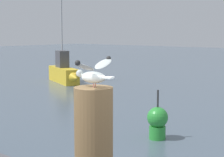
{
  "coord_description": "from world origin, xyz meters",
  "views": [
    {
      "loc": [
        1.92,
        -2.64,
        2.86
      ],
      "look_at": [
        -0.17,
        -0.08,
        2.44
      ],
      "focal_mm": 59.48,
      "sensor_mm": 36.0,
      "label": 1
    }
  ],
  "objects_px": {
    "seagull": "(93,73)",
    "channel_buoy": "(157,122)",
    "mooring_post": "(94,148)",
    "boat_yellow": "(64,72)"
  },
  "relations": [
    {
      "from": "mooring_post",
      "to": "seagull",
      "type": "relative_size",
      "value": 1.88
    },
    {
      "from": "boat_yellow",
      "to": "seagull",
      "type": "bearing_deg",
      "value": -42.65
    },
    {
      "from": "mooring_post",
      "to": "channel_buoy",
      "type": "bearing_deg",
      "value": 117.36
    },
    {
      "from": "mooring_post",
      "to": "channel_buoy",
      "type": "xyz_separation_m",
      "value": [
        -3.06,
        5.92,
        -1.37
      ]
    },
    {
      "from": "mooring_post",
      "to": "seagull",
      "type": "bearing_deg",
      "value": -166.67
    },
    {
      "from": "seagull",
      "to": "channel_buoy",
      "type": "bearing_deg",
      "value": 117.33
    },
    {
      "from": "seagull",
      "to": "mooring_post",
      "type": "bearing_deg",
      "value": 13.33
    },
    {
      "from": "mooring_post",
      "to": "boat_yellow",
      "type": "relative_size",
      "value": 0.23
    },
    {
      "from": "boat_yellow",
      "to": "channel_buoy",
      "type": "height_order",
      "value": "boat_yellow"
    },
    {
      "from": "mooring_post",
      "to": "seagull",
      "type": "distance_m",
      "value": 0.66
    }
  ]
}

